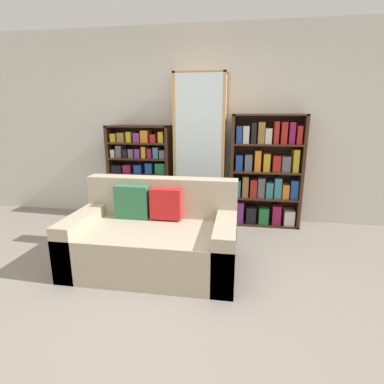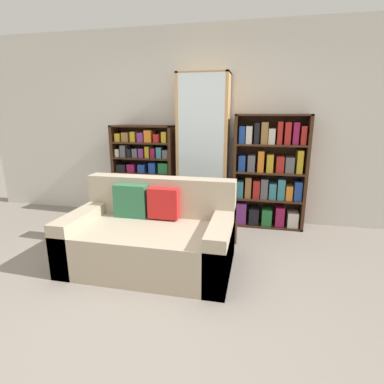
{
  "view_description": "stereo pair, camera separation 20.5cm",
  "coord_description": "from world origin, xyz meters",
  "px_view_note": "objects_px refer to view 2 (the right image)",
  "views": [
    {
      "loc": [
        0.62,
        -2.06,
        1.53
      ],
      "look_at": [
        0.07,
        1.37,
        0.62
      ],
      "focal_mm": 28.0,
      "sensor_mm": 36.0,
      "label": 1
    },
    {
      "loc": [
        0.82,
        -2.02,
        1.53
      ],
      "look_at": [
        0.07,
        1.37,
        0.62
      ],
      "focal_mm": 28.0,
      "sensor_mm": 36.0,
      "label": 2
    }
  ],
  "objects_px": {
    "bookshelf_left": "(145,173)",
    "wine_bottle": "(234,232)",
    "bookshelf_right": "(269,175)",
    "couch": "(151,237)",
    "display_cabinet": "(203,151)"
  },
  "relations": [
    {
      "from": "couch",
      "to": "bookshelf_right",
      "type": "xyz_separation_m",
      "value": [
        1.2,
        1.4,
        0.43
      ]
    },
    {
      "from": "display_cabinet",
      "to": "bookshelf_right",
      "type": "height_order",
      "value": "display_cabinet"
    },
    {
      "from": "wine_bottle",
      "to": "display_cabinet",
      "type": "bearing_deg",
      "value": 126.18
    },
    {
      "from": "display_cabinet",
      "to": "bookshelf_right",
      "type": "xyz_separation_m",
      "value": [
        0.91,
        0.02,
        -0.3
      ]
    },
    {
      "from": "display_cabinet",
      "to": "wine_bottle",
      "type": "relative_size",
      "value": 5.66
    },
    {
      "from": "bookshelf_left",
      "to": "couch",
      "type": "bearing_deg",
      "value": -66.87
    },
    {
      "from": "bookshelf_left",
      "to": "bookshelf_right",
      "type": "relative_size",
      "value": 0.9
    },
    {
      "from": "couch",
      "to": "bookshelf_left",
      "type": "height_order",
      "value": "bookshelf_left"
    },
    {
      "from": "display_cabinet",
      "to": "bookshelf_left",
      "type": "bearing_deg",
      "value": 178.94
    },
    {
      "from": "wine_bottle",
      "to": "bookshelf_right",
      "type": "bearing_deg",
      "value": 61.22
    },
    {
      "from": "couch",
      "to": "bookshelf_left",
      "type": "distance_m",
      "value": 1.57
    },
    {
      "from": "display_cabinet",
      "to": "wine_bottle",
      "type": "xyz_separation_m",
      "value": [
        0.52,
        -0.7,
        -0.88
      ]
    },
    {
      "from": "bookshelf_left",
      "to": "wine_bottle",
      "type": "xyz_separation_m",
      "value": [
        1.4,
        -0.72,
        -0.52
      ]
    },
    {
      "from": "couch",
      "to": "display_cabinet",
      "type": "distance_m",
      "value": 1.59
    },
    {
      "from": "couch",
      "to": "wine_bottle",
      "type": "xyz_separation_m",
      "value": [
        0.8,
        0.68,
        -0.15
      ]
    }
  ]
}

